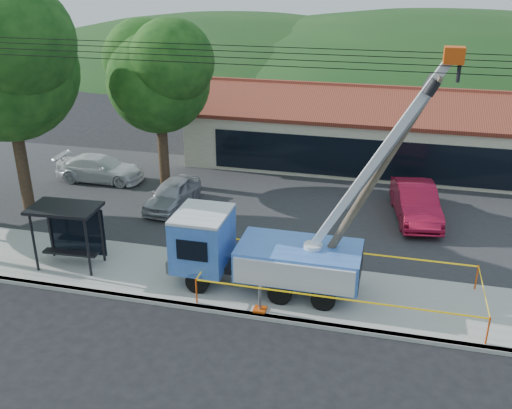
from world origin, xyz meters
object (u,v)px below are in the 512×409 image
at_px(utility_truck, 261,250).
at_px(leaning_pole, 378,172).
at_px(bus_shelter, 68,221).
at_px(car_red, 413,220).
at_px(car_white, 102,182).
at_px(car_silver, 173,209).

height_order(utility_truck, leaning_pole, utility_truck).
height_order(bus_shelter, car_red, bus_shelter).
bearing_deg(car_red, utility_truck, -135.45).
xyz_separation_m(car_red, car_white, (-16.83, 1.04, 0.00)).
bearing_deg(car_red, car_silver, 177.82).
bearing_deg(utility_truck, car_silver, 133.79).
bearing_deg(car_white, car_silver, -117.09).
relative_size(bus_shelter, car_white, 0.56).
height_order(utility_truck, car_white, utility_truck).
bearing_deg(leaning_pole, car_red, 77.28).
bearing_deg(bus_shelter, car_red, 27.51).
height_order(utility_truck, car_silver, utility_truck).
bearing_deg(car_red, car_white, 167.10).
relative_size(utility_truck, car_red, 1.87).
distance_m(utility_truck, bus_shelter, 7.69).
distance_m(utility_truck, car_white, 14.31).
height_order(utility_truck, car_red, utility_truck).
height_order(car_silver, car_white, car_white).
height_order(car_red, car_white, car_red).
distance_m(utility_truck, leaning_pole, 5.13).
distance_m(bus_shelter, car_silver, 6.93).
distance_m(leaning_pole, car_white, 18.04).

